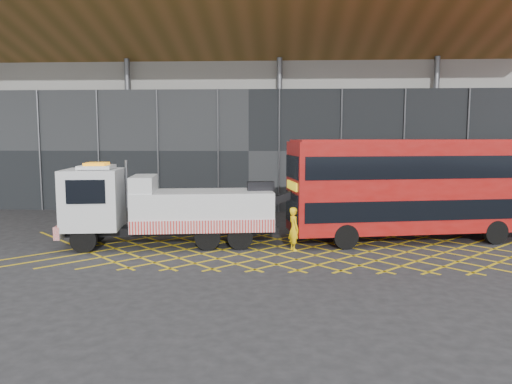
{
  "coord_description": "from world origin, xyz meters",
  "views": [
    {
      "loc": [
        4.2,
        -21.37,
        4.98
      ],
      "look_at": [
        3.0,
        1.5,
        2.4
      ],
      "focal_mm": 35.0,
      "sensor_mm": 36.0,
      "label": 1
    }
  ],
  "objects": [
    {
      "name": "ground_plane",
      "position": [
        0.0,
        0.0,
        0.0
      ],
      "size": [
        120.0,
        120.0,
        0.0
      ],
      "primitive_type": "plane",
      "color": "#242426"
    },
    {
      "name": "road_markings",
      "position": [
        4.8,
        0.0,
        0.01
      ],
      "size": [
        26.36,
        7.16,
        0.01
      ],
      "color": "gold",
      "rests_on": "ground_plane"
    },
    {
      "name": "construction_building",
      "position": [
        1.92,
        18.4,
        8.98
      ],
      "size": [
        55.0,
        23.97,
        18.0
      ],
      "color": "gray",
      "rests_on": "ground_plane"
    },
    {
      "name": "recovery_truck",
      "position": [
        -1.23,
        0.71,
        1.78
      ],
      "size": [
        11.15,
        3.88,
        3.86
      ],
      "rotation": [
        0.0,
        0.0,
        0.14
      ],
      "color": "black",
      "rests_on": "ground_plane"
    },
    {
      "name": "bus_towed",
      "position": [
        10.45,
        2.36,
        2.67
      ],
      "size": [
        12.12,
        4.98,
        4.81
      ],
      "rotation": [
        0.0,
        0.0,
        0.2
      ],
      "color": "#9E0F0C",
      "rests_on": "ground_plane"
    },
    {
      "name": "worker",
      "position": [
        4.73,
        0.09,
        0.95
      ],
      "size": [
        0.67,
        0.81,
        1.9
      ],
      "primitive_type": "imported",
      "rotation": [
        0.0,
        0.0,
        1.93
      ],
      "color": "yellow",
      "rests_on": "ground_plane"
    }
  ]
}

